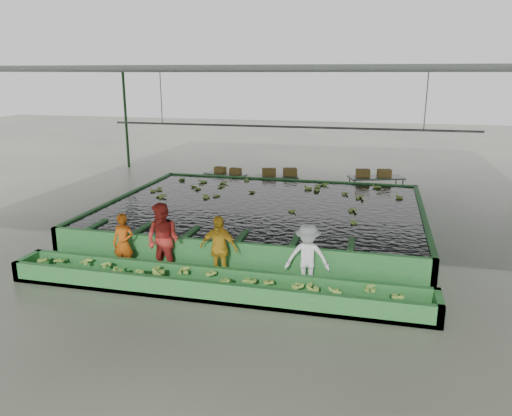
% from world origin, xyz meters
% --- Properties ---
extents(ground, '(80.00, 80.00, 0.00)m').
position_xyz_m(ground, '(0.00, 0.00, 0.00)').
color(ground, slate).
rests_on(ground, ground).
extents(shed_roof, '(20.00, 22.00, 0.04)m').
position_xyz_m(shed_roof, '(0.00, 0.00, 5.00)').
color(shed_roof, gray).
rests_on(shed_roof, shed_posts).
extents(shed_posts, '(20.00, 22.00, 5.00)m').
position_xyz_m(shed_posts, '(0.00, 0.00, 2.50)').
color(shed_posts, '#163718').
rests_on(shed_posts, ground).
extents(flotation_tank, '(10.00, 8.00, 0.90)m').
position_xyz_m(flotation_tank, '(0.00, 1.50, 0.45)').
color(flotation_tank, '#338139').
rests_on(flotation_tank, ground).
extents(tank_water, '(9.70, 7.70, 0.00)m').
position_xyz_m(tank_water, '(0.00, 1.50, 0.85)').
color(tank_water, black).
rests_on(tank_water, flotation_tank).
extents(sorting_trough, '(10.00, 1.00, 0.50)m').
position_xyz_m(sorting_trough, '(0.00, -3.60, 0.25)').
color(sorting_trough, '#338139').
rests_on(sorting_trough, ground).
extents(cableway_rail, '(0.08, 0.08, 14.00)m').
position_xyz_m(cableway_rail, '(0.00, 5.00, 3.00)').
color(cableway_rail, '#59605B').
rests_on(cableway_rail, shed_roof).
extents(rail_hanger_left, '(0.04, 0.04, 2.00)m').
position_xyz_m(rail_hanger_left, '(-5.00, 5.00, 4.00)').
color(rail_hanger_left, '#59605B').
rests_on(rail_hanger_left, shed_roof).
extents(rail_hanger_right, '(0.04, 0.04, 2.00)m').
position_xyz_m(rail_hanger_right, '(5.00, 5.00, 4.00)').
color(rail_hanger_right, '#59605B').
rests_on(rail_hanger_right, shed_roof).
extents(worker_a, '(0.58, 0.40, 1.53)m').
position_xyz_m(worker_a, '(-2.67, -2.80, 0.76)').
color(worker_a, '#CE5711').
rests_on(worker_a, ground).
extents(worker_b, '(1.04, 0.88, 1.87)m').
position_xyz_m(worker_b, '(-1.57, -2.80, 0.94)').
color(worker_b, red).
rests_on(worker_b, ground).
extents(worker_c, '(1.01, 0.49, 1.67)m').
position_xyz_m(worker_c, '(-0.11, -2.80, 0.83)').
color(worker_c, yellow).
rests_on(worker_c, ground).
extents(worker_d, '(1.10, 0.71, 1.61)m').
position_xyz_m(worker_d, '(2.06, -2.80, 0.81)').
color(worker_d, white).
rests_on(worker_d, ground).
extents(packing_table_left, '(1.95, 1.24, 0.83)m').
position_xyz_m(packing_table_left, '(-2.79, 6.27, 0.41)').
color(packing_table_left, '#59605B').
rests_on(packing_table_left, ground).
extents(packing_table_mid, '(1.93, 1.10, 0.83)m').
position_xyz_m(packing_table_mid, '(-0.56, 6.30, 0.41)').
color(packing_table_mid, '#59605B').
rests_on(packing_table_mid, ground).
extents(packing_table_right, '(2.30, 1.50, 0.97)m').
position_xyz_m(packing_table_right, '(3.46, 6.37, 0.49)').
color(packing_table_right, '#59605B').
rests_on(packing_table_right, ground).
extents(box_stack_left, '(1.22, 0.52, 0.25)m').
position_xyz_m(box_stack_left, '(-2.69, 6.31, 0.83)').
color(box_stack_left, olive).
rests_on(box_stack_left, packing_table_left).
extents(box_stack_mid, '(1.49, 0.81, 0.31)m').
position_xyz_m(box_stack_mid, '(-0.45, 6.36, 0.83)').
color(box_stack_mid, olive).
rests_on(box_stack_mid, packing_table_mid).
extents(box_stack_right, '(1.42, 0.65, 0.30)m').
position_xyz_m(box_stack_right, '(3.35, 6.34, 0.97)').
color(box_stack_right, olive).
rests_on(box_stack_right, packing_table_right).
extents(floating_bananas, '(8.83, 6.02, 0.12)m').
position_xyz_m(floating_bananas, '(0.00, 2.30, 0.85)').
color(floating_bananas, '#98C748').
rests_on(floating_bananas, tank_water).
extents(trough_bananas, '(8.61, 0.57, 0.11)m').
position_xyz_m(trough_bananas, '(0.00, -3.60, 0.40)').
color(trough_bananas, '#98C748').
rests_on(trough_bananas, sorting_trough).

